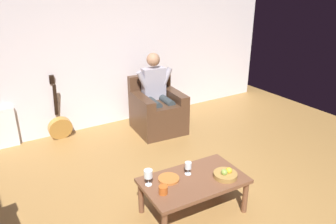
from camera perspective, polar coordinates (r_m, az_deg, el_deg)
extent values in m
plane|color=olive|center=(3.68, 10.33, -18.29)|extent=(7.37, 7.37, 0.00)
cube|color=silver|center=(5.58, -10.47, 11.54)|extent=(6.54, 0.06, 2.77)
cube|color=#492F1F|center=(5.47, -1.71, -1.19)|extent=(0.81, 0.85, 0.42)
cube|color=#492F1F|center=(5.32, -1.46, 1.16)|extent=(0.48, 0.71, 0.10)
cube|color=#492F1F|center=(5.47, 1.05, 2.54)|extent=(0.22, 0.81, 0.24)
cube|color=#492F1F|center=(5.24, -4.67, 1.56)|extent=(0.22, 0.81, 0.24)
cube|color=#492F1F|center=(5.60, -3.24, 4.26)|extent=(0.76, 0.18, 0.48)
cube|color=#9D99A7|center=(5.42, -2.54, 5.01)|extent=(0.39, 0.21, 0.53)
sphere|color=#A87A5B|center=(5.31, -2.61, 9.17)|extent=(0.22, 0.22, 0.22)
cylinder|color=#30383A|center=(5.35, -0.38, 2.01)|extent=(0.17, 0.45, 0.13)
cylinder|color=#30383A|center=(5.27, 0.71, -1.52)|extent=(0.13, 0.13, 0.52)
cylinder|color=#9D99A7|center=(5.43, -0.21, 6.36)|extent=(0.21, 0.11, 0.29)
cylinder|color=#30383A|center=(5.26, -2.63, 1.62)|extent=(0.17, 0.45, 0.13)
cylinder|color=#30383A|center=(5.18, -1.55, -1.98)|extent=(0.13, 0.13, 0.52)
cylinder|color=#9D99A7|center=(5.26, -4.53, 5.75)|extent=(0.21, 0.11, 0.29)
cube|color=brown|center=(3.52, 4.52, -11.93)|extent=(1.12, 0.69, 0.04)
cylinder|color=brown|center=(3.73, 13.37, -14.30)|extent=(0.06, 0.06, 0.38)
cylinder|color=brown|center=(4.06, 8.29, -10.56)|extent=(0.06, 0.06, 0.38)
cylinder|color=brown|center=(3.64, -4.77, -14.70)|extent=(0.06, 0.06, 0.38)
cylinder|color=#B17F39|center=(5.46, -18.36, -2.67)|extent=(0.37, 0.17, 0.38)
cylinder|color=black|center=(5.41, -18.25, -2.67)|extent=(0.10, 0.02, 0.10)
cube|color=black|center=(5.39, -19.15, 1.98)|extent=(0.05, 0.13, 0.53)
cube|color=black|center=(5.35, -19.73, 5.40)|extent=(0.07, 0.06, 0.14)
cylinder|color=silver|center=(3.59, 3.52, -10.76)|extent=(0.07, 0.07, 0.01)
cylinder|color=silver|center=(3.57, 3.53, -10.28)|extent=(0.01, 0.01, 0.06)
cylinder|color=silver|center=(3.53, 3.56, -9.33)|extent=(0.07, 0.07, 0.07)
cylinder|color=#590C19|center=(3.54, 3.55, -9.62)|extent=(0.06, 0.06, 0.03)
cylinder|color=silver|center=(3.42, -3.44, -12.58)|extent=(0.07, 0.07, 0.01)
cylinder|color=silver|center=(3.39, -3.45, -11.95)|extent=(0.01, 0.01, 0.08)
cylinder|color=silver|center=(3.35, -3.49, -10.75)|extent=(0.09, 0.09, 0.08)
cylinder|color=#590C19|center=(3.36, -3.48, -11.09)|extent=(0.08, 0.08, 0.03)
cylinder|color=olive|center=(3.57, 10.01, -10.83)|extent=(0.25, 0.25, 0.05)
sphere|color=olive|center=(3.53, 9.84, -10.38)|extent=(0.07, 0.07, 0.07)
sphere|color=gold|center=(3.57, 10.63, -10.06)|extent=(0.07, 0.07, 0.07)
cylinder|color=#B6652B|center=(3.48, 0.12, -11.63)|extent=(0.22, 0.22, 0.02)
cylinder|color=#B7541E|center=(3.27, -0.85, -13.49)|extent=(0.09, 0.09, 0.08)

